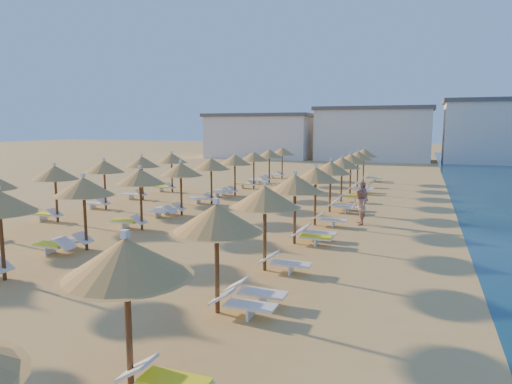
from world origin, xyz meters
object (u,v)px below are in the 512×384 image
at_px(beachgoer_c, 362,199).
at_px(parasol_row_west, 181,170).
at_px(beachgoer_b, 359,207).
at_px(parasol_row_east, 316,175).

bearing_deg(beachgoer_c, parasol_row_west, -104.76).
bearing_deg(beachgoer_b, beachgoer_c, 169.63).
bearing_deg(parasol_row_east, parasol_row_west, 180.00).
bearing_deg(parasol_row_east, beachgoer_c, 60.43).
distance_m(parasol_row_west, beachgoer_c, 9.69).
relative_size(parasol_row_east, parasol_row_west, 1.00).
distance_m(parasol_row_west, beachgoer_b, 9.33).
xyz_separation_m(beachgoer_c, beachgoer_b, (0.13, -2.33, -0.04)).
xyz_separation_m(parasol_row_west, beachgoer_b, (9.16, 0.87, -1.54)).
bearing_deg(beachgoer_c, parasol_row_east, -63.86).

